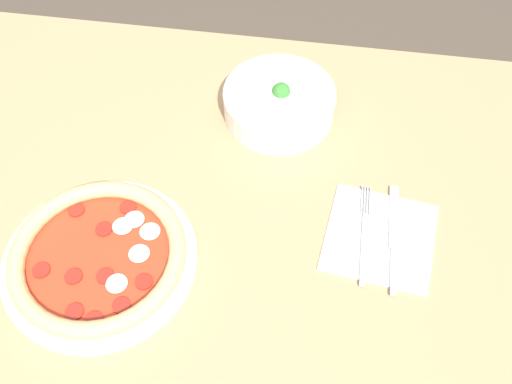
# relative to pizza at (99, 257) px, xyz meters

# --- Properties ---
(ground_plane) EXTENTS (8.00, 8.00, 0.00)m
(ground_plane) POSITION_rel_pizza_xyz_m (0.08, 0.16, -0.78)
(ground_plane) COLOR #4C4238
(dining_table) EXTENTS (1.34, 0.78, 0.76)m
(dining_table) POSITION_rel_pizza_xyz_m (0.08, 0.16, -0.13)
(dining_table) COLOR tan
(dining_table) RESTS_ON ground_plane
(pizza) EXTENTS (0.29, 0.29, 0.04)m
(pizza) POSITION_rel_pizza_xyz_m (0.00, 0.00, 0.00)
(pizza) COLOR white
(pizza) RESTS_ON dining_table
(bowl) EXTENTS (0.20, 0.20, 0.07)m
(bowl) POSITION_rel_pizza_xyz_m (0.23, 0.34, 0.01)
(bowl) COLOR white
(bowl) RESTS_ON dining_table
(napkin) EXTENTS (0.18, 0.18, 0.00)m
(napkin) POSITION_rel_pizza_xyz_m (0.41, 0.11, -0.02)
(napkin) COLOR white
(napkin) RESTS_ON dining_table
(fork) EXTENTS (0.01, 0.18, 0.00)m
(fork) POSITION_rel_pizza_xyz_m (0.39, 0.10, -0.01)
(fork) COLOR silver
(fork) RESTS_ON napkin
(knife) EXTENTS (0.01, 0.20, 0.01)m
(knife) POSITION_rel_pizza_xyz_m (0.43, 0.10, -0.01)
(knife) COLOR silver
(knife) RESTS_ON napkin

